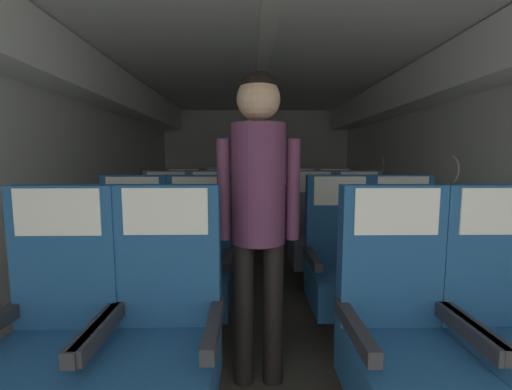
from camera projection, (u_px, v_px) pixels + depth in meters
ground at (264, 289)px, 3.11m from camera, size 3.73×6.88×0.02m
fuselage_shell at (263, 122)px, 3.20m from camera, size 3.61×6.53×2.18m
seat_a_left_window at (52, 344)px, 1.33m from camera, size 0.48×0.50×1.11m
seat_a_left_aisle at (163, 341)px, 1.34m from camera, size 0.48×0.50×1.11m
seat_a_right_aisle at (510, 341)px, 1.35m from camera, size 0.48×0.50×1.11m
seat_a_right_window at (401, 342)px, 1.34m from camera, size 0.48×0.50×1.11m
seat_b_left_window at (131, 270)px, 2.20m from camera, size 0.48×0.50×1.11m
seat_b_left_aisle at (198, 269)px, 2.22m from camera, size 0.48×0.50×1.11m
seat_b_right_aisle at (406, 267)px, 2.26m from camera, size 0.48×0.50×1.11m
seat_b_right_window at (341, 268)px, 2.24m from camera, size 0.48×0.50×1.11m
seat_c_left_window at (165, 238)px, 3.10m from camera, size 0.48×0.50×1.11m
seat_c_left_aisle at (211, 238)px, 3.10m from camera, size 0.48×0.50×1.11m
seat_c_right_aisle at (360, 237)px, 3.13m from camera, size 0.48×0.50×1.11m
seat_c_right_window at (313, 237)px, 3.14m from camera, size 0.48×0.50×1.11m
seat_d_left_window at (183, 221)px, 3.98m from camera, size 0.48×0.50×1.11m
seat_d_left_aisle at (221, 220)px, 4.01m from camera, size 0.48×0.50×1.11m
seat_d_right_aisle at (336, 220)px, 4.05m from camera, size 0.48×0.50×1.11m
seat_d_right_window at (300, 220)px, 4.04m from camera, size 0.48×0.50×1.11m
flight_attendant at (258, 196)px, 1.70m from camera, size 0.43×0.28×1.66m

